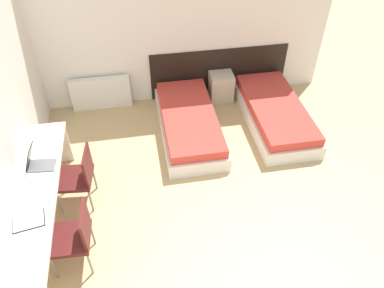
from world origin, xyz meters
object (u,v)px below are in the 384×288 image
bed_near_door (275,114)px  nightstand (221,87)px  chair_near_laptop (78,175)px  chair_near_notebook (74,235)px  bed_near_window (189,123)px  laptop (37,162)px

bed_near_door → nightstand: nightstand is taller
chair_near_laptop → chair_near_notebook: size_ratio=1.00×
bed_near_door → chair_near_laptop: chair_near_laptop is taller
chair_near_notebook → bed_near_window: bearing=54.6°
chair_near_laptop → bed_near_window: bearing=41.5°
bed_near_door → chair_near_notebook: bearing=-145.9°
nightstand → laptop: bearing=-144.4°
bed_near_window → nightstand: (0.72, 0.83, 0.07)m
chair_near_notebook → chair_near_laptop: bearing=92.7°
bed_near_door → nightstand: (-0.72, 0.83, 0.07)m
chair_near_notebook → laptop: bearing=117.5°
bed_near_window → nightstand: nightstand is taller
bed_near_window → laptop: (-2.05, -1.16, 0.60)m
nightstand → chair_near_notebook: size_ratio=0.60×
laptop → chair_near_notebook: bearing=-59.6°
bed_near_window → chair_near_laptop: bearing=-144.4°
bed_near_window → nightstand: bearing=48.8°
nightstand → chair_near_notebook: chair_near_notebook is taller
bed_near_window → bed_near_door: same height
bed_near_window → laptop: size_ratio=5.76×
bed_near_door → chair_near_notebook: chair_near_notebook is taller
nightstand → chair_near_laptop: (-2.35, -1.99, 0.23)m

